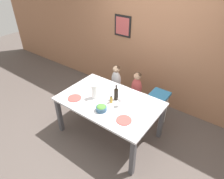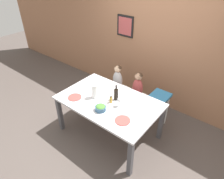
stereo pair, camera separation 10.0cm
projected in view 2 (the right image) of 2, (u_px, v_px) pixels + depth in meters
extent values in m
plane|color=#564C47|center=(109.00, 132.00, 3.79)|extent=(14.00, 14.00, 0.00)
cube|color=#9E6B4C|center=(155.00, 43.00, 3.99)|extent=(10.00, 0.06, 2.70)
cube|color=black|center=(125.00, 26.00, 4.21)|extent=(0.40, 0.02, 0.44)
cube|color=#B74C4C|center=(125.00, 26.00, 4.20)|extent=(0.33, 0.00, 0.36)
cube|color=silver|center=(109.00, 101.00, 3.38)|extent=(1.69, 1.08, 0.03)
cube|color=#4C4C51|center=(60.00, 114.00, 3.69)|extent=(0.07, 0.07, 0.73)
cube|color=#4C4C51|center=(130.00, 159.00, 2.87)|extent=(0.07, 0.07, 0.73)
cube|color=#4C4C51|center=(95.00, 91.00, 4.31)|extent=(0.07, 0.07, 0.73)
cube|color=#4C4C51|center=(161.00, 123.00, 3.49)|extent=(0.07, 0.07, 0.73)
cylinder|color=silver|center=(108.00, 98.00, 4.37)|extent=(0.04, 0.04, 0.40)
cylinder|color=silver|center=(119.00, 103.00, 4.22)|extent=(0.04, 0.04, 0.40)
cylinder|color=silver|center=(116.00, 93.00, 4.56)|extent=(0.04, 0.04, 0.40)
cylinder|color=silver|center=(126.00, 97.00, 4.41)|extent=(0.04, 0.04, 0.40)
cube|color=silver|center=(117.00, 89.00, 4.27)|extent=(0.38, 0.40, 0.05)
cylinder|color=silver|center=(126.00, 107.00, 4.12)|extent=(0.04, 0.04, 0.40)
cylinder|color=silver|center=(138.00, 113.00, 3.97)|extent=(0.04, 0.04, 0.40)
cylinder|color=silver|center=(134.00, 101.00, 4.30)|extent=(0.04, 0.04, 0.40)
cylinder|color=silver|center=(146.00, 106.00, 4.15)|extent=(0.04, 0.04, 0.40)
cube|color=silver|center=(137.00, 98.00, 4.01)|extent=(0.38, 0.40, 0.05)
cylinder|color=silver|center=(149.00, 112.00, 3.79)|extent=(0.04, 0.04, 0.66)
cylinder|color=silver|center=(161.00, 117.00, 3.67)|extent=(0.04, 0.04, 0.66)
cylinder|color=silver|center=(155.00, 105.00, 3.95)|extent=(0.04, 0.04, 0.66)
cylinder|color=silver|center=(167.00, 110.00, 3.83)|extent=(0.04, 0.04, 0.66)
cube|color=teal|center=(160.00, 96.00, 3.61)|extent=(0.32, 0.34, 0.05)
ellipsoid|color=silver|center=(118.00, 80.00, 4.14)|extent=(0.22, 0.15, 0.41)
sphere|color=#D6AD89|center=(118.00, 69.00, 3.99)|extent=(0.14, 0.14, 0.14)
ellipsoid|color=#473323|center=(118.00, 68.00, 3.99)|extent=(0.14, 0.14, 0.10)
ellipsoid|color=#C64C4C|center=(138.00, 88.00, 3.88)|extent=(0.22, 0.15, 0.41)
sphere|color=tan|center=(139.00, 77.00, 3.74)|extent=(0.14, 0.14, 0.14)
ellipsoid|color=#473323|center=(139.00, 75.00, 3.73)|extent=(0.14, 0.14, 0.10)
cylinder|color=black|center=(116.00, 95.00, 3.34)|extent=(0.07, 0.07, 0.20)
cylinder|color=black|center=(116.00, 88.00, 3.26)|extent=(0.03, 0.03, 0.08)
cylinder|color=black|center=(116.00, 86.00, 3.24)|extent=(0.03, 0.03, 0.02)
cylinder|color=white|center=(95.00, 91.00, 3.37)|extent=(0.10, 0.10, 0.26)
cylinder|color=white|center=(119.00, 106.00, 3.24)|extent=(0.06, 0.06, 0.00)
cylinder|color=white|center=(119.00, 104.00, 3.22)|extent=(0.01, 0.01, 0.07)
ellipsoid|color=white|center=(119.00, 100.00, 3.17)|extent=(0.08, 0.08, 0.09)
cylinder|color=#335675|center=(101.00, 108.00, 3.14)|extent=(0.18, 0.18, 0.07)
ellipsoid|color=#4C8438|center=(101.00, 107.00, 3.12)|extent=(0.15, 0.15, 0.05)
cylinder|color=#D14C47|center=(75.00, 97.00, 3.44)|extent=(0.23, 0.23, 0.01)
cylinder|color=silver|center=(104.00, 84.00, 3.80)|extent=(0.23, 0.23, 0.01)
cylinder|color=silver|center=(142.00, 104.00, 3.27)|extent=(0.23, 0.23, 0.01)
cylinder|color=#D14C47|center=(123.00, 120.00, 2.95)|extent=(0.23, 0.23, 0.01)
cylinder|color=#BC8E33|center=(111.00, 100.00, 3.29)|extent=(0.05, 0.05, 0.12)
cone|color=black|center=(111.00, 96.00, 3.25)|extent=(0.04, 0.04, 0.02)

